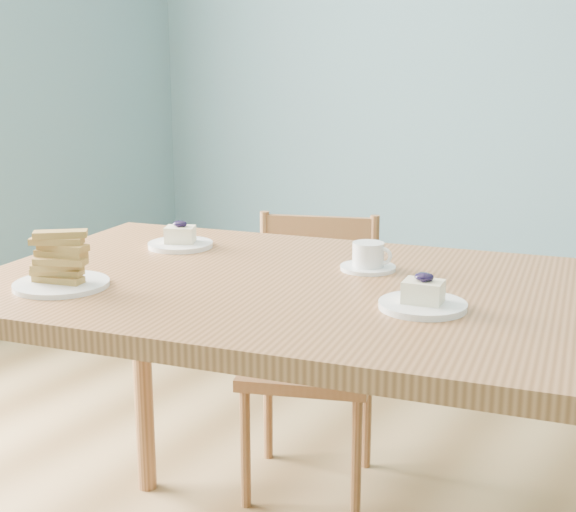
{
  "coord_description": "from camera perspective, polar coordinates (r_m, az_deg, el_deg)",
  "views": [
    {
      "loc": [
        0.65,
        -1.22,
        1.29
      ],
      "look_at": [
        -0.29,
        0.28,
        0.86
      ],
      "focal_mm": 50.0,
      "sensor_mm": 36.0,
      "label": 1
    }
  ],
  "objects": [
    {
      "name": "biscotti_plate",
      "position": [
        1.75,
        -15.89,
        -0.81
      ],
      "size": [
        0.2,
        0.2,
        0.12
      ],
      "rotation": [
        0.0,
        0.0,
        0.29
      ],
      "color": "white",
      "rests_on": "dining_table"
    },
    {
      "name": "cheesecake_plate_far",
      "position": [
        2.07,
        -7.66,
        1.11
      ],
      "size": [
        0.17,
        0.17,
        0.07
      ],
      "rotation": [
        0.0,
        0.0,
        0.48
      ],
      "color": "white",
      "rests_on": "dining_table"
    },
    {
      "name": "coffee_cup",
      "position": [
        1.84,
        5.76,
        -0.16
      ],
      "size": [
        0.13,
        0.13,
        0.06
      ],
      "rotation": [
        0.0,
        0.0,
        0.1
      ],
      "color": "white",
      "rests_on": "dining_table"
    },
    {
      "name": "dining_table",
      "position": [
        1.74,
        2.9,
        -4.63
      ],
      "size": [
        1.68,
        1.16,
        0.82
      ],
      "rotation": [
        0.0,
        0.0,
        0.2
      ],
      "color": "#A26A3D",
      "rests_on": "ground"
    },
    {
      "name": "cheesecake_plate_near",
      "position": [
        1.57,
        9.57,
        -3.07
      ],
      "size": [
        0.17,
        0.17,
        0.07
      ],
      "rotation": [
        0.0,
        0.0,
        0.17
      ],
      "color": "white",
      "rests_on": "dining_table"
    },
    {
      "name": "dining_chair",
      "position": [
        2.45,
        1.69,
        -6.86
      ],
      "size": [
        0.48,
        0.47,
        0.83
      ],
      "rotation": [
        0.0,
        0.0,
        0.37
      ],
      "color": "#A26A3D",
      "rests_on": "ground"
    },
    {
      "name": "room",
      "position": [
        1.38,
        4.25,
        16.27
      ],
      "size": [
        5.01,
        5.01,
        2.71
      ],
      "color": "#A07B4A",
      "rests_on": "ground"
    }
  ]
}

